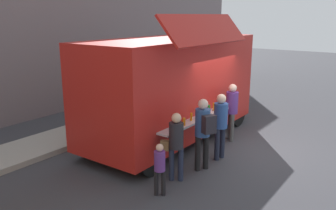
{
  "coord_description": "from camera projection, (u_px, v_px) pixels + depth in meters",
  "views": [
    {
      "loc": [
        -8.81,
        -3.95,
        3.69
      ],
      "look_at": [
        -1.29,
        1.54,
        1.3
      ],
      "focal_mm": 37.35,
      "sensor_mm": 36.0,
      "label": 1
    }
  ],
  "objects": [
    {
      "name": "customer_front_ordering",
      "position": [
        221.0,
        121.0,
        9.03
      ],
      "size": [
        0.37,
        0.36,
        1.76
      ],
      "rotation": [
        0.0,
        0.0,
        1.44
      ],
      "color": "#202435",
      "rests_on": "ground"
    },
    {
      "name": "trash_bin",
      "position": [
        177.0,
        95.0,
        14.8
      ],
      "size": [
        0.6,
        0.6,
        0.87
      ],
      "primitive_type": "cylinder",
      "color": "#2E5C3A",
      "rests_on": "ground"
    },
    {
      "name": "curb_strip",
      "position": [
        3.0,
        158.0,
        9.12
      ],
      "size": [
        28.0,
        1.6,
        0.15
      ],
      "primitive_type": "cube",
      "color": "#9E998E",
      "rests_on": "ground"
    },
    {
      "name": "child_near_queue",
      "position": [
        160.0,
        165.0,
        7.22
      ],
      "size": [
        0.23,
        0.23,
        1.15
      ],
      "rotation": [
        0.0,
        0.0,
        0.54
      ],
      "color": "black",
      "rests_on": "ground"
    },
    {
      "name": "customer_rear_waiting",
      "position": [
        176.0,
        141.0,
        7.84
      ],
      "size": [
        0.39,
        0.51,
        1.61
      ],
      "rotation": [
        0.0,
        0.0,
        0.5
      ],
      "color": "#20253A",
      "rests_on": "ground"
    },
    {
      "name": "food_truck_main",
      "position": [
        174.0,
        86.0,
        10.37
      ],
      "size": [
        6.17,
        2.93,
        3.73
      ],
      "rotation": [
        0.0,
        0.0,
        0.01
      ],
      "color": "red",
      "rests_on": "ground"
    },
    {
      "name": "customer_extra_browsing",
      "position": [
        232.0,
        107.0,
        10.41
      ],
      "size": [
        0.35,
        0.35,
        1.74
      ],
      "rotation": [
        0.0,
        0.0,
        2.26
      ],
      "color": "#484745",
      "rests_on": "ground"
    },
    {
      "name": "customer_mid_with_backpack",
      "position": [
        203.0,
        128.0,
        8.33
      ],
      "size": [
        0.49,
        0.58,
        1.79
      ],
      "rotation": [
        0.0,
        0.0,
        1.1
      ],
      "color": "black",
      "rests_on": "ground"
    },
    {
      "name": "ground_plane",
      "position": [
        237.0,
        147.0,
        10.07
      ],
      "size": [
        60.0,
        60.0,
        0.0
      ],
      "primitive_type": "plane",
      "color": "#38383D"
    }
  ]
}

